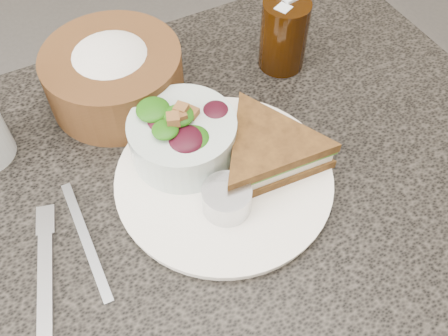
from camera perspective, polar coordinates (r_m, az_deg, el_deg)
dining_table at (r=0.98m, az=-2.98°, el=-15.87°), size 1.00×0.70×0.75m
dinner_plate at (r=0.66m, az=0.00°, el=-1.25°), size 0.28×0.28×0.01m
sandwich at (r=0.65m, az=5.08°, el=2.02°), size 0.19×0.19×0.05m
salad_bowl at (r=0.65m, az=-4.77°, el=4.09°), size 0.17×0.17×0.08m
dressing_ramekin at (r=0.61m, az=0.31°, el=-3.56°), size 0.07×0.07×0.04m
orange_wedge at (r=0.67m, az=-1.90°, el=2.73°), size 0.07×0.07×0.02m
fork at (r=0.62m, az=-19.76°, el=-12.35°), size 0.06×0.17×0.00m
knife at (r=0.64m, az=-15.51°, el=-7.87°), size 0.01×0.18×0.00m
bread_basket at (r=0.74m, az=-12.60°, el=11.03°), size 0.24×0.24×0.11m
cola_glass at (r=0.78m, az=6.89°, el=15.20°), size 0.08×0.08×0.12m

